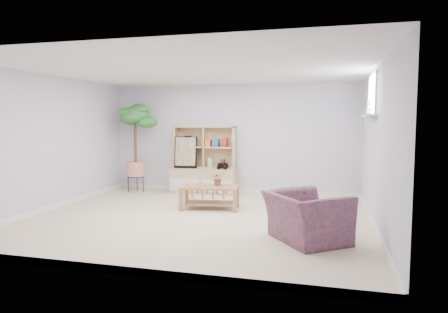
% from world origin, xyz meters
% --- Properties ---
extents(floor, '(5.50, 5.00, 0.01)m').
position_xyz_m(floor, '(0.00, 0.00, 0.00)').
color(floor, '#CCB397').
rests_on(floor, ground).
extents(ceiling, '(5.50, 5.00, 0.01)m').
position_xyz_m(ceiling, '(0.00, 0.00, 2.40)').
color(ceiling, white).
rests_on(ceiling, walls).
extents(walls, '(5.51, 5.01, 2.40)m').
position_xyz_m(walls, '(0.00, 0.00, 1.20)').
color(walls, silver).
rests_on(walls, floor).
extents(baseboard, '(5.50, 5.00, 0.10)m').
position_xyz_m(baseboard, '(0.00, 0.00, 0.05)').
color(baseboard, white).
rests_on(baseboard, floor).
extents(window, '(0.10, 0.98, 0.68)m').
position_xyz_m(window, '(2.73, 0.60, 2.00)').
color(window, '#CCE3FF').
rests_on(window, walls).
extents(window_sill, '(0.14, 1.00, 0.04)m').
position_xyz_m(window_sill, '(2.67, 0.60, 1.68)').
color(window_sill, white).
rests_on(window_sill, walls).
extents(storage_unit, '(1.48, 0.50, 1.48)m').
position_xyz_m(storage_unit, '(-0.58, 2.24, 0.74)').
color(storage_unit, tan).
rests_on(storage_unit, floor).
extents(poster, '(0.52, 0.18, 0.70)m').
position_xyz_m(poster, '(-0.98, 2.17, 0.90)').
color(poster, yellow).
rests_on(poster, storage_unit).
extents(toy_truck, '(0.29, 0.20, 0.15)m').
position_xyz_m(toy_truck, '(-0.14, 2.19, 0.63)').
color(toy_truck, black).
rests_on(toy_truck, storage_unit).
extents(coffee_table, '(1.09, 0.70, 0.42)m').
position_xyz_m(coffee_table, '(0.00, 0.74, 0.21)').
color(coffee_table, '#A35A33').
rests_on(coffee_table, floor).
extents(table_plant, '(0.30, 0.29, 0.25)m').
position_xyz_m(table_plant, '(0.13, 0.85, 0.55)').
color(table_plant, '#134B12').
rests_on(table_plant, coffee_table).
extents(floor_tree, '(0.84, 0.84, 1.99)m').
position_xyz_m(floor_tree, '(-2.11, 2.01, 0.99)').
color(floor_tree, '#205728').
rests_on(floor_tree, floor).
extents(armchair, '(1.29, 1.32, 0.74)m').
position_xyz_m(armchair, '(1.79, -0.82, 0.37)').
color(armchair, navy).
rests_on(armchair, floor).
extents(sill_plant, '(0.14, 0.11, 0.24)m').
position_xyz_m(sill_plant, '(2.67, 0.67, 1.82)').
color(sill_plant, '#205728').
rests_on(sill_plant, window_sill).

